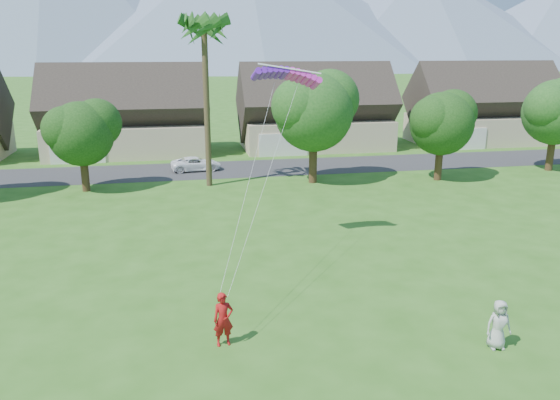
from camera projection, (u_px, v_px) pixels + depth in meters
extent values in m
cube|color=#2D2D30|center=(229.00, 169.00, 47.27)|extent=(90.00, 7.00, 0.01)
imported|color=#A61313|center=(223.00, 319.00, 19.04)|extent=(0.77, 0.56, 1.96)
imported|color=#B3B4AF|center=(499.00, 325.00, 18.87)|extent=(0.93, 0.66, 1.79)
imported|color=white|center=(196.00, 164.00, 46.61)|extent=(4.44, 2.42, 1.18)
cone|color=slate|center=(244.00, 3.00, 258.23)|extent=(240.00, 240.00, 62.00)
cone|color=slate|center=(421.00, 18.00, 275.93)|extent=(200.00, 200.00, 50.00)
cube|color=beige|center=(128.00, 139.00, 53.78)|extent=(15.00, 8.00, 3.00)
cube|color=#382D28|center=(126.00, 105.00, 52.90)|extent=(15.75, 8.15, 8.15)
cube|color=silver|center=(77.00, 152.00, 49.29)|extent=(4.80, 0.12, 2.20)
cube|color=beige|center=(315.00, 133.00, 57.17)|extent=(15.00, 8.00, 3.00)
cube|color=#382D28|center=(316.00, 102.00, 56.29)|extent=(15.75, 8.15, 8.15)
cube|color=silver|center=(283.00, 145.00, 52.69)|extent=(4.80, 0.12, 2.20)
cube|color=beige|center=(481.00, 129.00, 60.57)|extent=(15.00, 8.00, 3.00)
cube|color=#382D28|center=(484.00, 99.00, 59.69)|extent=(15.75, 8.15, 8.15)
cube|color=silver|center=(464.00, 139.00, 56.08)|extent=(4.80, 0.12, 2.20)
cylinder|color=#47301C|center=(85.00, 176.00, 39.81)|extent=(0.56, 0.56, 2.18)
sphere|color=#214916|center=(81.00, 134.00, 38.97)|extent=(4.62, 4.62, 4.62)
cylinder|color=#47301C|center=(313.00, 165.00, 42.29)|extent=(0.62, 0.62, 2.82)
sphere|color=#214916|center=(314.00, 112.00, 41.20)|extent=(5.98, 5.98, 5.98)
cylinder|color=#47301C|center=(438.00, 166.00, 43.19)|extent=(0.58, 0.58, 2.30)
sphere|color=#214916|center=(442.00, 124.00, 42.31)|extent=(4.90, 4.90, 4.90)
cylinder|color=#47301C|center=(550.00, 156.00, 46.55)|extent=(0.60, 0.60, 2.56)
sphere|color=#214916|center=(556.00, 112.00, 45.56)|extent=(5.44, 5.44, 5.44)
cylinder|color=#4C3D26|center=(207.00, 106.00, 40.10)|extent=(0.44, 0.44, 12.00)
sphere|color=#286021|center=(203.00, 16.00, 38.40)|extent=(3.00, 3.00, 3.00)
cube|color=#671AC4|center=(270.00, 74.00, 26.57)|extent=(1.71, 1.09, 0.50)
cube|color=#E22AC1|center=(303.00, 73.00, 26.86)|extent=(1.71, 1.09, 0.50)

